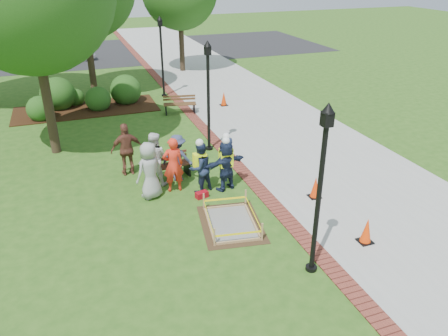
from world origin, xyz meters
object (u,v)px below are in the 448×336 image
object	(u,v)px
lamp_near	(321,180)
hivis_worker_a	(226,164)
bench_near	(169,171)
cone_front	(367,231)
hivis_worker_c	(200,166)
wet_concrete_pad	(231,217)
hivis_worker_b	(226,161)

from	to	relation	value
lamp_near	hivis_worker_a	bearing A→B (deg)	96.43
bench_near	cone_front	world-z (taller)	bench_near
bench_near	hivis_worker_c	size ratio (longest dim) A/B	0.87
bench_near	lamp_near	distance (m)	6.79
cone_front	wet_concrete_pad	bearing A→B (deg)	145.95
lamp_near	hivis_worker_c	bearing A→B (deg)	105.76
cone_front	hivis_worker_c	size ratio (longest dim) A/B	0.41
cone_front	lamp_near	xyz separation A→B (m)	(-1.94, -0.51, 2.12)
cone_front	hivis_worker_c	xyz separation A→B (m)	(-3.29, 4.29, 0.55)
hivis_worker_b	wet_concrete_pad	bearing A→B (deg)	-106.52
wet_concrete_pad	bench_near	xyz separation A→B (m)	(-0.97, 3.50, 0.03)
wet_concrete_pad	cone_front	bearing A→B (deg)	-34.05
wet_concrete_pad	cone_front	xyz separation A→B (m)	(3.06, -2.07, 0.13)
hivis_worker_a	hivis_worker_c	bearing A→B (deg)	169.80
lamp_near	hivis_worker_b	size ratio (longest dim) A/B	2.19
wet_concrete_pad	bench_near	bearing A→B (deg)	105.53
bench_near	hivis_worker_c	xyz separation A→B (m)	(0.74, -1.28, 0.65)
hivis_worker_b	hivis_worker_c	world-z (taller)	hivis_worker_b
wet_concrete_pad	hivis_worker_a	bearing A→B (deg)	73.84
lamp_near	hivis_worker_c	xyz separation A→B (m)	(-1.35, 4.79, -1.57)
bench_near	wet_concrete_pad	bearing A→B (deg)	-74.47
cone_front	hivis_worker_a	xyz separation A→B (m)	(-2.47, 4.14, 0.56)
cone_front	bench_near	bearing A→B (deg)	125.94
bench_near	hivis_worker_c	bearing A→B (deg)	-59.95
hivis_worker_a	wet_concrete_pad	bearing A→B (deg)	-106.16
hivis_worker_b	hivis_worker_c	xyz separation A→B (m)	(-0.87, 0.07, -0.05)
wet_concrete_pad	lamp_near	size ratio (longest dim) A/B	0.60
wet_concrete_pad	lamp_near	world-z (taller)	lamp_near
bench_near	hivis_worker_b	size ratio (longest dim) A/B	0.82
lamp_near	hivis_worker_b	distance (m)	4.98
lamp_near	hivis_worker_b	xyz separation A→B (m)	(-0.49, 4.72, -1.52)
wet_concrete_pad	lamp_near	xyz separation A→B (m)	(1.12, -2.58, 2.25)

